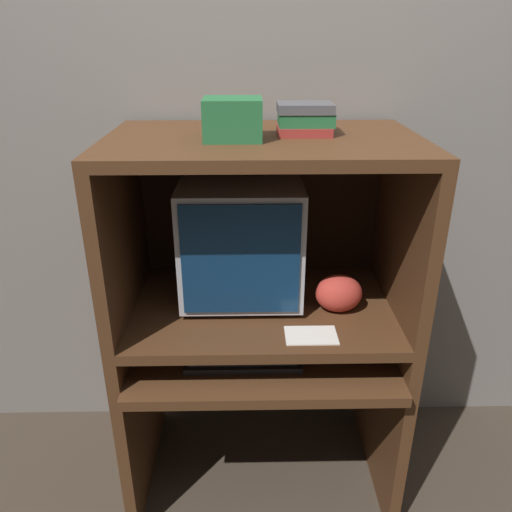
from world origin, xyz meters
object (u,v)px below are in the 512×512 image
Objects in this scene: keyboard at (243,357)px; snack_bag at (339,293)px; crt_monitor at (241,237)px; storage_box at (233,119)px; book_stack at (305,119)px; mouse at (315,352)px.

snack_bag reaches higher than keyboard.
crt_monitor is 0.44m from storage_box.
book_stack reaches higher than snack_bag.
storage_box reaches higher than snack_bag.
snack_bag is at bearing -21.48° from crt_monitor.
snack_bag is 0.93× the size of book_stack.
snack_bag is 0.68m from storage_box.
crt_monitor is at bearing 158.52° from snack_bag.
book_stack reaches higher than mouse.
mouse is at bearing -39.11° from crt_monitor.
book_stack is at bearing 148.94° from snack_bag.
book_stack is at bearing 40.38° from keyboard.
mouse is at bearing 3.89° from keyboard.
crt_monitor reaches higher than mouse.
storage_box is at bearing 103.34° from keyboard.
keyboard is 6.31× the size of mouse.
snack_bag is at bearing 15.43° from keyboard.
keyboard is 0.25m from mouse.
crt_monitor reaches higher than snack_bag.
keyboard is 0.78m from storage_box.
keyboard is at bearing -88.93° from crt_monitor.
keyboard is at bearing -164.57° from snack_bag.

